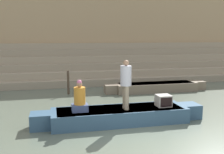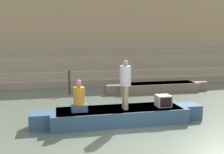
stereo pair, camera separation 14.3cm
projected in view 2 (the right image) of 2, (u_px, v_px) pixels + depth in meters
The scene contains 9 objects.
ground_plane at pixel (149, 145), 7.17m from camera, with size 120.00×120.00×0.00m, color #566051.
ghat_steps at pixel (93, 67), 17.50m from camera, with size 36.00×3.65×2.47m.
back_wall at pixel (89, 32), 18.99m from camera, with size 34.20×1.28×6.57m.
rowboat_main at pixel (119, 115), 8.98m from camera, with size 5.91×1.39×0.51m.
person_standing at pixel (125, 81), 8.72m from camera, with size 0.37×0.37×1.66m.
person_rowing at pixel (79, 99), 8.54m from camera, with size 0.52×0.41×1.05m.
tv_set at pixel (163, 101), 9.15m from camera, with size 0.49×0.48×0.40m.
moored_boat_shore at pixel (157, 87), 14.06m from camera, with size 5.65×1.08×0.47m.
mooring_post at pixel (69, 82), 13.43m from camera, with size 0.12×0.12×1.21m, color #473828.
Camera 2 is at (-2.41, -6.43, 2.94)m, focal length 42.00 mm.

